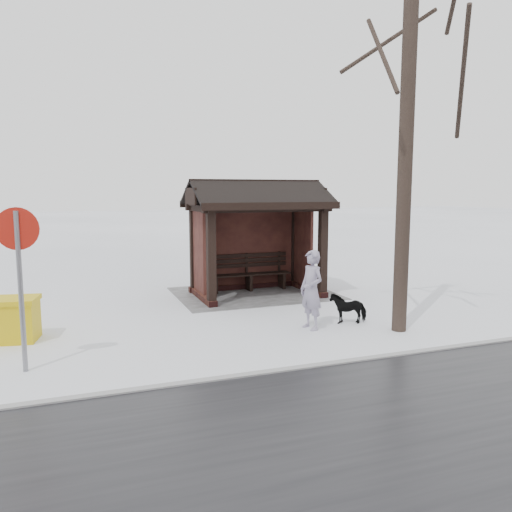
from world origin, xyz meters
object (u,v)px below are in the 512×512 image
(bus_shelter, at_px, (255,214))
(road_sign, at_px, (19,256))
(pedestrian, at_px, (311,290))
(tree_near, at_px, (411,9))
(grit_bin, at_px, (8,319))
(dog, at_px, (348,308))

(bus_shelter, xyz_separation_m, road_sign, (5.38, 4.24, -0.34))
(bus_shelter, height_order, pedestrian, bus_shelter)
(bus_shelter, xyz_separation_m, tree_near, (-1.50, 4.36, 3.99))
(bus_shelter, relative_size, grit_bin, 3.05)
(bus_shelter, height_order, grit_bin, bus_shelter)
(tree_near, relative_size, pedestrian, 5.58)
(dog, relative_size, road_sign, 0.29)
(bus_shelter, relative_size, road_sign, 1.41)
(bus_shelter, bearing_deg, dog, 103.99)
(tree_near, bearing_deg, dog, -54.75)
(grit_bin, height_order, road_sign, road_sign)
(tree_near, bearing_deg, bus_shelter, -71.01)
(tree_near, height_order, dog, tree_near)
(pedestrian, xyz_separation_m, road_sign, (5.27, 0.61, 1.01))
(tree_near, xyz_separation_m, dog, (0.64, -0.90, -5.84))
(bus_shelter, bearing_deg, tree_near, 108.99)
(tree_near, relative_size, grit_bin, 7.64)
(dog, distance_m, grit_bin, 6.74)
(tree_near, relative_size, dog, 12.04)
(bus_shelter, xyz_separation_m, dog, (-0.86, 3.45, -1.85))
(pedestrian, height_order, grit_bin, pedestrian)
(pedestrian, xyz_separation_m, dog, (-0.97, -0.18, -0.49))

